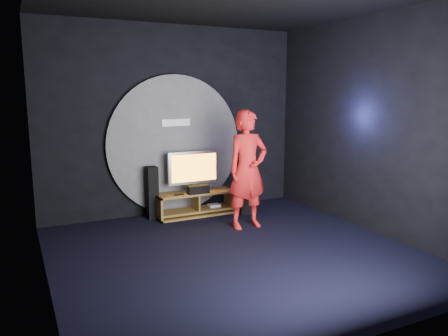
# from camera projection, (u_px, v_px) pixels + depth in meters

# --- Properties ---
(floor) EXTENTS (5.00, 5.00, 0.00)m
(floor) POSITION_uv_depth(u_px,v_px,m) (235.00, 253.00, 6.27)
(floor) COLOR black
(floor) RESTS_ON ground
(back_wall) EXTENTS (5.00, 0.04, 3.50)m
(back_wall) POSITION_uv_depth(u_px,v_px,m) (174.00, 121.00, 8.18)
(back_wall) COLOR black
(back_wall) RESTS_ON ground
(front_wall) EXTENTS (5.00, 0.04, 3.50)m
(front_wall) POSITION_uv_depth(u_px,v_px,m) (370.00, 155.00, 3.76)
(front_wall) COLOR black
(front_wall) RESTS_ON ground
(left_wall) EXTENTS (0.04, 5.00, 3.50)m
(left_wall) POSITION_uv_depth(u_px,v_px,m) (38.00, 141.00, 4.89)
(left_wall) COLOR black
(left_wall) RESTS_ON ground
(right_wall) EXTENTS (0.04, 5.00, 3.50)m
(right_wall) POSITION_uv_depth(u_px,v_px,m) (372.00, 125.00, 7.06)
(right_wall) COLOR black
(right_wall) RESTS_ON ground
(wall_disc_panel) EXTENTS (2.60, 0.11, 2.60)m
(wall_disc_panel) POSITION_uv_depth(u_px,v_px,m) (175.00, 145.00, 8.21)
(wall_disc_panel) COLOR #515156
(wall_disc_panel) RESTS_ON ground
(media_console) EXTENTS (1.48, 0.45, 0.45)m
(media_console) POSITION_uv_depth(u_px,v_px,m) (196.00, 205.00, 8.16)
(media_console) COLOR olive
(media_console) RESTS_ON ground
(tv) EXTENTS (0.99, 0.22, 0.75)m
(tv) POSITION_uv_depth(u_px,v_px,m) (194.00, 169.00, 8.10)
(tv) COLOR #AAABB2
(tv) RESTS_ON media_console
(center_speaker) EXTENTS (0.40, 0.15, 0.15)m
(center_speaker) POSITION_uv_depth(u_px,v_px,m) (198.00, 189.00, 7.97)
(center_speaker) COLOR black
(center_speaker) RESTS_ON media_console
(remote) EXTENTS (0.18, 0.05, 0.02)m
(remote) POSITION_uv_depth(u_px,v_px,m) (179.00, 195.00, 7.84)
(remote) COLOR black
(remote) RESTS_ON media_console
(tower_speaker_left) EXTENTS (0.19, 0.21, 0.96)m
(tower_speaker_left) POSITION_uv_depth(u_px,v_px,m) (152.00, 193.00, 7.90)
(tower_speaker_left) COLOR black
(tower_speaker_left) RESTS_ON ground
(tower_speaker_right) EXTENTS (0.19, 0.21, 0.96)m
(tower_speaker_right) POSITION_uv_depth(u_px,v_px,m) (244.00, 182.00, 8.88)
(tower_speaker_right) COLOR black
(tower_speaker_right) RESTS_ON ground
(subwoofer) EXTENTS (0.33, 0.33, 0.36)m
(subwoofer) POSITION_uv_depth(u_px,v_px,m) (245.00, 203.00, 8.35)
(subwoofer) COLOR black
(subwoofer) RESTS_ON ground
(player) EXTENTS (0.74, 0.50, 2.00)m
(player) POSITION_uv_depth(u_px,v_px,m) (248.00, 170.00, 7.31)
(player) COLOR red
(player) RESTS_ON ground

